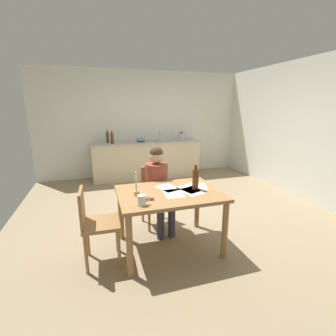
{
  "coord_description": "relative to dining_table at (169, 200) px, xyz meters",
  "views": [
    {
      "loc": [
        -1.21,
        -3.48,
        1.73
      ],
      "look_at": [
        -0.2,
        -0.22,
        0.85
      ],
      "focal_mm": 25.49,
      "sensor_mm": 36.0,
      "label": 1
    }
  ],
  "objects": [
    {
      "name": "ground_plane",
      "position": [
        0.4,
        0.92,
        -0.65
      ],
      "size": [
        5.2,
        5.2,
        0.04
      ],
      "primitive_type": "cube",
      "color": "#937F60"
    },
    {
      "name": "wall_back",
      "position": [
        0.4,
        3.52,
        0.67
      ],
      "size": [
        5.2,
        0.12,
        2.6
      ],
      "primitive_type": "cube",
      "color": "silver",
      "rests_on": "ground"
    },
    {
      "name": "wall_right",
      "position": [
        3.0,
        0.92,
        0.67
      ],
      "size": [
        0.12,
        5.2,
        2.6
      ],
      "primitive_type": "cube",
      "color": "silver",
      "rests_on": "ground"
    },
    {
      "name": "kitchen_counter",
      "position": [
        0.4,
        3.16,
        -0.18
      ],
      "size": [
        2.65,
        0.64,
        0.9
      ],
      "color": "beige",
      "rests_on": "ground"
    },
    {
      "name": "dining_table",
      "position": [
        0.0,
        0.0,
        0.0
      ],
      "size": [
        1.22,
        0.9,
        0.74
      ],
      "color": "#9E7042",
      "rests_on": "ground"
    },
    {
      "name": "chair_at_table",
      "position": [
        -0.0,
        0.69,
        -0.15
      ],
      "size": [
        0.43,
        0.43,
        0.86
      ],
      "color": "#9E7042",
      "rests_on": "ground"
    },
    {
      "name": "person_seated",
      "position": [
        0.01,
        0.54,
        0.05
      ],
      "size": [
        0.34,
        0.61,
        1.19
      ],
      "color": "brown",
      "rests_on": "ground"
    },
    {
      "name": "chair_side_empty",
      "position": [
        -0.87,
        -0.06,
        -0.13
      ],
      "size": [
        0.41,
        0.41,
        0.89
      ],
      "color": "#9E7042",
      "rests_on": "ground"
    },
    {
      "name": "coffee_mug",
      "position": [
        -0.39,
        -0.29,
        0.16
      ],
      "size": [
        0.13,
        0.09,
        0.11
      ],
      "color": "white",
      "rests_on": "dining_table"
    },
    {
      "name": "candlestick",
      "position": [
        -0.4,
        0.0,
        0.19
      ],
      "size": [
        0.06,
        0.06,
        0.28
      ],
      "color": "gold",
      "rests_on": "dining_table"
    },
    {
      "name": "book_magazine",
      "position": [
        -0.3,
        -0.09,
        0.12
      ],
      "size": [
        0.15,
        0.22,
        0.03
      ],
      "primitive_type": "cube",
      "rotation": [
        0.0,
        0.0,
        -0.07
      ],
      "color": "#A6734B",
      "rests_on": "dining_table"
    },
    {
      "name": "paper_letter",
      "position": [
        0.03,
        -0.07,
        0.11
      ],
      "size": [
        0.22,
        0.3,
        0.0
      ],
      "primitive_type": "cube",
      "rotation": [
        0.0,
        0.0,
        -0.04
      ],
      "color": "white",
      "rests_on": "dining_table"
    },
    {
      "name": "paper_bill",
      "position": [
        0.26,
        0.02,
        0.11
      ],
      "size": [
        0.3,
        0.35,
        0.0
      ],
      "primitive_type": "cube",
      "rotation": [
        0.0,
        0.0,
        0.36
      ],
      "color": "white",
      "rests_on": "dining_table"
    },
    {
      "name": "paper_envelope",
      "position": [
        0.03,
        0.14,
        0.11
      ],
      "size": [
        0.29,
        0.35,
        0.0
      ],
      "primitive_type": "cube",
      "rotation": [
        0.0,
        0.0,
        0.33
      ],
      "color": "white",
      "rests_on": "dining_table"
    },
    {
      "name": "paper_receipt",
      "position": [
        0.25,
        -0.06,
        0.11
      ],
      "size": [
        0.28,
        0.34,
        0.0
      ],
      "primitive_type": "cube",
      "rotation": [
        0.0,
        0.0,
        0.26
      ],
      "color": "white",
      "rests_on": "dining_table"
    },
    {
      "name": "paper_notice",
      "position": [
        0.41,
        0.08,
        0.11
      ],
      "size": [
        0.28,
        0.34,
        0.0
      ],
      "primitive_type": "cube",
      "rotation": [
        0.0,
        0.0,
        -0.26
      ],
      "color": "white",
      "rests_on": "dining_table"
    },
    {
      "name": "wine_bottle_on_table",
      "position": [
        0.33,
        -0.0,
        0.24
      ],
      "size": [
        0.08,
        0.08,
        0.31
      ],
      "color": "#593319",
      "rests_on": "dining_table"
    },
    {
      "name": "sink_unit",
      "position": [
        0.79,
        3.16,
        0.29
      ],
      "size": [
        0.36,
        0.36,
        0.24
      ],
      "color": "#B2B7BC",
      "rests_on": "kitchen_counter"
    },
    {
      "name": "bottle_oil",
      "position": [
        -0.51,
        3.25,
        0.4
      ],
      "size": [
        0.06,
        0.06,
        0.3
      ],
      "color": "#593319",
      "rests_on": "kitchen_counter"
    },
    {
      "name": "bottle_vinegar",
      "position": [
        -0.42,
        3.07,
        0.39
      ],
      "size": [
        0.07,
        0.07,
        0.29
      ],
      "color": "#593319",
      "rests_on": "kitchen_counter"
    },
    {
      "name": "mixing_bowl",
      "position": [
        0.27,
        3.16,
        0.32
      ],
      "size": [
        0.23,
        0.23,
        0.1
      ],
      "primitive_type": "ellipsoid",
      "color": "#668C99",
      "rests_on": "kitchen_counter"
    },
    {
      "name": "stovetop_kettle",
      "position": [
        1.32,
        3.16,
        0.36
      ],
      "size": [
        0.18,
        0.18,
        0.22
      ],
      "color": "#B7BABF",
      "rests_on": "kitchen_counter"
    },
    {
      "name": "wine_glass_near_sink",
      "position": [
        0.46,
        3.31,
        0.37
      ],
      "size": [
        0.07,
        0.07,
        0.15
      ],
      "color": "silver",
      "rests_on": "kitchen_counter"
    },
    {
      "name": "wine_glass_by_kettle",
      "position": [
        0.34,
        3.31,
        0.37
      ],
      "size": [
        0.07,
        0.07,
        0.15
      ],
      "color": "silver",
      "rests_on": "kitchen_counter"
    },
    {
      "name": "wine_glass_back_left",
      "position": [
        0.22,
        3.31,
        0.37
      ],
      "size": [
        0.07,
        0.07,
        0.15
      ],
      "color": "silver",
      "rests_on": "kitchen_counter"
    }
  ]
}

